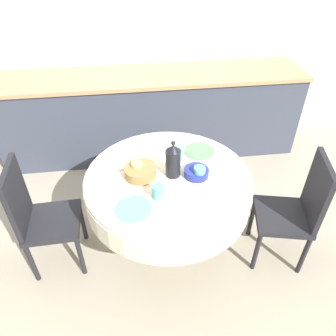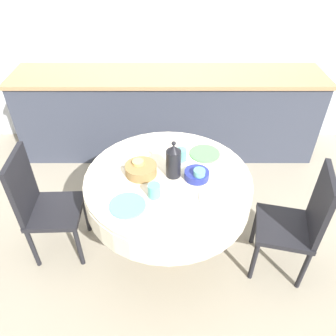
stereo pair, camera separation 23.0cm
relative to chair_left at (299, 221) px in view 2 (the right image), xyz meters
The scene contains 17 objects.
ground_plane 1.09m from the chair_left, 166.96° to the left, with size 12.00×12.00×0.00m, color #9E937F.
wall_back 2.32m from the chair_left, 115.22° to the left, with size 7.00×0.05×2.60m.
kitchen_counter 1.89m from the chair_left, 119.55° to the left, with size 3.24×0.64×0.93m.
dining_table 0.96m from the chair_left, 166.96° to the left, with size 1.22×1.22×0.75m.
chair_left is the anchor object (origin of this frame).
chair_right 1.89m from the chair_left, behind, with size 0.41×0.41×0.95m.
plate_near_left 1.22m from the chair_left, behind, with size 0.24×0.24×0.01m, color #60BCB7.
cup_near_left 1.06m from the chair_left, behind, with size 0.08×0.08×0.10m, color #5BA39E.
plate_near_right 0.65m from the chair_left, behind, with size 0.24×0.24×0.01m, color white.
cup_near_right 0.78m from the chair_left, 166.69° to the left, with size 0.08×0.08×0.10m, color #5BA39E.
plate_far_left 1.35m from the chair_left, 160.46° to the left, with size 0.24×0.24×0.01m, color white.
cup_far_left 1.21m from the chair_left, 166.65° to the left, with size 0.08×0.08×0.10m, color #DBB766.
plate_far_right 0.84m from the chair_left, 142.76° to the left, with size 0.24×0.24×0.01m, color #5BA85B.
cup_far_right 0.97m from the chair_left, 153.51° to the left, with size 0.08×0.08×0.10m, color #5BA39E.
coffee_carafe 0.99m from the chair_left, 165.32° to the left, with size 0.11×0.11×0.29m.
bread_basket 1.18m from the chair_left, 167.47° to the left, with size 0.23×0.23×0.08m, color olive.
fruit_bowl 0.80m from the chair_left, 164.37° to the left, with size 0.18×0.18×0.06m, color navy.
Camera 2 is at (-0.00, -1.80, 2.26)m, focal length 35.00 mm.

